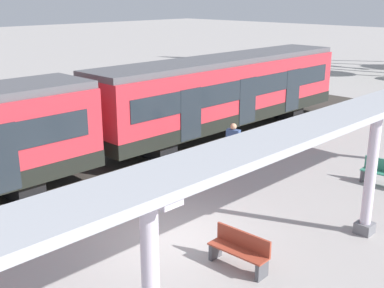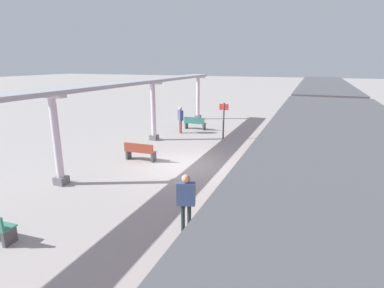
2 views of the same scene
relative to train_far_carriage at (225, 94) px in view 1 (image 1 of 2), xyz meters
name	(u,v)px [view 1 (image 1 of 2)]	position (x,y,z in m)	size (l,w,h in m)	color
ground_plane	(169,236)	(5.61, -8.64, -1.83)	(176.00, 176.00, 0.00)	#A09B98
tactile_edge_strip	(88,196)	(1.83, -8.64, -1.83)	(0.47, 28.31, 0.01)	gold
trackbed	(57,181)	(-0.01, -8.64, -1.83)	(3.20, 40.31, 0.01)	#38332D
train_far_carriage	(225,94)	(0.00, 0.00, 0.00)	(2.65, 13.98, 3.48)	#BD2A35
canopy_pillar_third	(371,172)	(9.17, -4.84, -0.09)	(1.10, 0.44, 3.44)	slate
canopy_beam	(290,135)	(9.17, -8.69, 1.68)	(1.20, 23.05, 0.16)	#A8AAB2
bench_far_end	(240,250)	(7.87, -8.49, -1.39)	(1.52, 0.51, 0.86)	#993B28
passenger_waiting_near_edge	(233,140)	(3.38, -3.42, -0.77)	(0.53, 0.35, 1.70)	#1F2D2F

